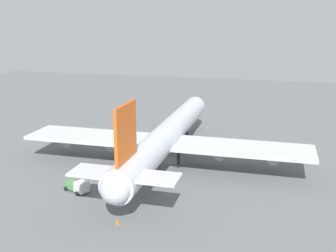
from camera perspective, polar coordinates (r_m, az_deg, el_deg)
name	(u,v)px	position (r m, az deg, el deg)	size (l,w,h in m)	color
ground_plane	(168,161)	(90.90, 0.00, -4.99)	(263.40, 263.40, 0.00)	slate
cargo_airplane	(167,136)	(88.49, -0.09, -1.35)	(65.85, 61.42, 18.19)	silver
maintenance_van	(77,186)	(77.07, -12.62, -8.24)	(4.11, 5.68, 2.27)	silver
safety_cone_nose	(208,127)	(117.69, 5.58, -0.21)	(0.57, 0.57, 0.81)	orange
safety_cone_tail	(117,222)	(65.05, -7.14, -13.22)	(0.54, 0.54, 0.77)	orange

